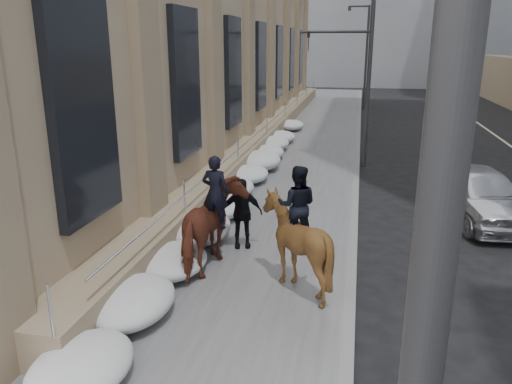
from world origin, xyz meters
TOP-DOWN VIEW (x-y plane):
  - ground at (0.00, 0.00)m, footprint 140.00×140.00m
  - sidewalk at (0.00, 10.00)m, footprint 5.00×80.00m
  - curb at (2.62, 10.00)m, footprint 0.24×80.00m
  - bg_building_far at (-6.00, 72.00)m, footprint 24.00×12.00m
  - streetlight_near at (2.74, -6.00)m, footprint 1.71×0.24m
  - streetlight_mid at (2.74, 14.00)m, footprint 1.71×0.24m
  - streetlight_far at (2.74, 34.00)m, footprint 1.71×0.24m
  - traffic_signal at (2.07, 22.00)m, footprint 4.10×0.22m
  - snow_bank at (-1.42, 8.11)m, footprint 1.70×18.10m
  - mounted_horse_left at (-0.56, 2.47)m, footprint 1.22×2.46m
  - mounted_horse_right at (1.42, 1.91)m, footprint 1.74×1.93m
  - pedestrian at (-0.22, 3.85)m, footprint 1.15×0.73m
  - car_silver at (6.34, 7.62)m, footprint 2.72×5.08m

SIDE VIEW (x-z plane):
  - ground at x=0.00m, z-range 0.00..0.00m
  - sidewalk at x=0.00m, z-range 0.00..0.12m
  - curb at x=2.62m, z-range 0.00..0.12m
  - snow_bank at x=-1.42m, z-range 0.09..0.85m
  - car_silver at x=6.34m, z-range 0.00..1.64m
  - pedestrian at x=-0.22m, z-range 0.12..1.95m
  - mounted_horse_left at x=-0.56m, z-range -0.14..2.54m
  - mounted_horse_right at x=1.42m, z-range -0.10..2.58m
  - traffic_signal at x=2.07m, z-range 1.00..7.00m
  - streetlight_near at x=2.74m, z-range 0.58..8.58m
  - streetlight_mid at x=2.74m, z-range 0.58..8.58m
  - streetlight_far at x=2.74m, z-range 0.58..8.58m
  - bg_building_far at x=-6.00m, z-range 0.00..20.00m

